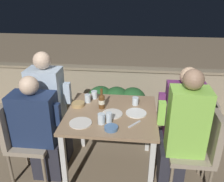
{
  "coord_description": "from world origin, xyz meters",
  "views": [
    {
      "loc": [
        0.24,
        -2.17,
        1.99
      ],
      "look_at": [
        0.0,
        0.07,
        0.98
      ],
      "focal_mm": 38.0,
      "sensor_mm": 36.0,
      "label": 1
    }
  ],
  "objects_px": {
    "person_navy_jumper": "(39,130)",
    "person_purple_stripe": "(180,121)",
    "potted_plant": "(45,102)",
    "beer_bottle": "(102,101)",
    "chair_right_near": "(201,144)",
    "person_green_blouse": "(182,132)",
    "chair_right_far": "(198,128)",
    "chair_left_far": "(35,118)",
    "chair_left_near": "(21,133)",
    "person_blue_shirt": "(50,108)"
  },
  "relations": [
    {
      "from": "person_blue_shirt",
      "to": "person_purple_stripe",
      "type": "bearing_deg",
      "value": -0.55
    },
    {
      "from": "chair_right_near",
      "to": "beer_bottle",
      "type": "xyz_separation_m",
      "value": [
        -1.04,
        0.24,
        0.3
      ]
    },
    {
      "from": "chair_left_far",
      "to": "chair_right_near",
      "type": "relative_size",
      "value": 1.0
    },
    {
      "from": "person_navy_jumper",
      "to": "chair_left_far",
      "type": "relative_size",
      "value": 1.31
    },
    {
      "from": "person_blue_shirt",
      "to": "chair_right_near",
      "type": "xyz_separation_m",
      "value": [
        1.65,
        -0.31,
        -0.14
      ]
    },
    {
      "from": "beer_bottle",
      "to": "chair_left_near",
      "type": "bearing_deg",
      "value": -163.7
    },
    {
      "from": "person_blue_shirt",
      "to": "chair_right_far",
      "type": "relative_size",
      "value": 1.48
    },
    {
      "from": "person_purple_stripe",
      "to": "potted_plant",
      "type": "distance_m",
      "value": 1.94
    },
    {
      "from": "chair_right_far",
      "to": "potted_plant",
      "type": "distance_m",
      "value": 2.12
    },
    {
      "from": "person_navy_jumper",
      "to": "person_purple_stripe",
      "type": "relative_size",
      "value": 0.96
    },
    {
      "from": "person_green_blouse",
      "to": "person_navy_jumper",
      "type": "bearing_deg",
      "value": -179.85
    },
    {
      "from": "person_navy_jumper",
      "to": "potted_plant",
      "type": "height_order",
      "value": "person_navy_jumper"
    },
    {
      "from": "chair_left_near",
      "to": "beer_bottle",
      "type": "bearing_deg",
      "value": 16.3
    },
    {
      "from": "person_navy_jumper",
      "to": "chair_right_far",
      "type": "relative_size",
      "value": 1.31
    },
    {
      "from": "person_purple_stripe",
      "to": "potted_plant",
      "type": "relative_size",
      "value": 1.85
    },
    {
      "from": "chair_left_near",
      "to": "person_blue_shirt",
      "type": "bearing_deg",
      "value": 54.1
    },
    {
      "from": "potted_plant",
      "to": "person_blue_shirt",
      "type": "bearing_deg",
      "value": -62.49
    },
    {
      "from": "chair_left_far",
      "to": "person_navy_jumper",
      "type": "bearing_deg",
      "value": -60.6
    },
    {
      "from": "chair_right_near",
      "to": "beer_bottle",
      "type": "height_order",
      "value": "beer_bottle"
    },
    {
      "from": "chair_right_near",
      "to": "person_green_blouse",
      "type": "distance_m",
      "value": 0.24
    },
    {
      "from": "person_purple_stripe",
      "to": "person_blue_shirt",
      "type": "bearing_deg",
      "value": 179.45
    },
    {
      "from": "chair_left_near",
      "to": "potted_plant",
      "type": "relative_size",
      "value": 1.36
    },
    {
      "from": "chair_right_near",
      "to": "person_purple_stripe",
      "type": "xyz_separation_m",
      "value": [
        -0.18,
        0.3,
        0.08
      ]
    },
    {
      "from": "person_green_blouse",
      "to": "chair_right_far",
      "type": "xyz_separation_m",
      "value": [
        0.23,
        0.3,
        -0.13
      ]
    },
    {
      "from": "chair_left_far",
      "to": "potted_plant",
      "type": "xyz_separation_m",
      "value": [
        -0.14,
        0.65,
        -0.13
      ]
    },
    {
      "from": "person_navy_jumper",
      "to": "person_green_blouse",
      "type": "bearing_deg",
      "value": 0.15
    },
    {
      "from": "person_blue_shirt",
      "to": "chair_left_far",
      "type": "bearing_deg",
      "value": 180.0
    },
    {
      "from": "chair_right_near",
      "to": "potted_plant",
      "type": "height_order",
      "value": "chair_right_near"
    },
    {
      "from": "person_green_blouse",
      "to": "chair_right_near",
      "type": "bearing_deg",
      "value": -0.0
    },
    {
      "from": "chair_right_far",
      "to": "potted_plant",
      "type": "relative_size",
      "value": 1.36
    },
    {
      "from": "chair_left_far",
      "to": "beer_bottle",
      "type": "distance_m",
      "value": 0.87
    },
    {
      "from": "chair_left_near",
      "to": "beer_bottle",
      "type": "height_order",
      "value": "beer_bottle"
    },
    {
      "from": "person_navy_jumper",
      "to": "beer_bottle",
      "type": "xyz_separation_m",
      "value": [
        0.64,
        0.25,
        0.25
      ]
    },
    {
      "from": "chair_left_far",
      "to": "person_blue_shirt",
      "type": "height_order",
      "value": "person_blue_shirt"
    },
    {
      "from": "person_purple_stripe",
      "to": "potted_plant",
      "type": "height_order",
      "value": "person_purple_stripe"
    },
    {
      "from": "chair_left_far",
      "to": "chair_right_far",
      "type": "relative_size",
      "value": 1.0
    },
    {
      "from": "person_green_blouse",
      "to": "potted_plant",
      "type": "relative_size",
      "value": 1.96
    },
    {
      "from": "chair_right_near",
      "to": "potted_plant",
      "type": "distance_m",
      "value": 2.21
    },
    {
      "from": "chair_left_far",
      "to": "chair_right_near",
      "type": "xyz_separation_m",
      "value": [
        1.85,
        -0.31,
        0.0
      ]
    },
    {
      "from": "person_purple_stripe",
      "to": "potted_plant",
      "type": "bearing_deg",
      "value": 159.98
    },
    {
      "from": "person_blue_shirt",
      "to": "potted_plant",
      "type": "distance_m",
      "value": 0.78
    },
    {
      "from": "person_blue_shirt",
      "to": "person_green_blouse",
      "type": "xyz_separation_m",
      "value": [
        1.45,
        -0.31,
        -0.02
      ]
    },
    {
      "from": "beer_bottle",
      "to": "person_blue_shirt",
      "type": "bearing_deg",
      "value": 173.78
    },
    {
      "from": "chair_left_far",
      "to": "person_purple_stripe",
      "type": "relative_size",
      "value": 0.74
    },
    {
      "from": "person_purple_stripe",
      "to": "beer_bottle",
      "type": "xyz_separation_m",
      "value": [
        -0.86,
        -0.05,
        0.22
      ]
    },
    {
      "from": "potted_plant",
      "to": "person_navy_jumper",
      "type": "bearing_deg",
      "value": -71.88
    },
    {
      "from": "person_purple_stripe",
      "to": "chair_right_near",
      "type": "bearing_deg",
      "value": -59.25
    },
    {
      "from": "person_purple_stripe",
      "to": "beer_bottle",
      "type": "distance_m",
      "value": 0.89
    },
    {
      "from": "person_green_blouse",
      "to": "person_purple_stripe",
      "type": "height_order",
      "value": "person_green_blouse"
    },
    {
      "from": "chair_left_far",
      "to": "person_purple_stripe",
      "type": "xyz_separation_m",
      "value": [
        1.67,
        -0.01,
        0.08
      ]
    }
  ]
}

